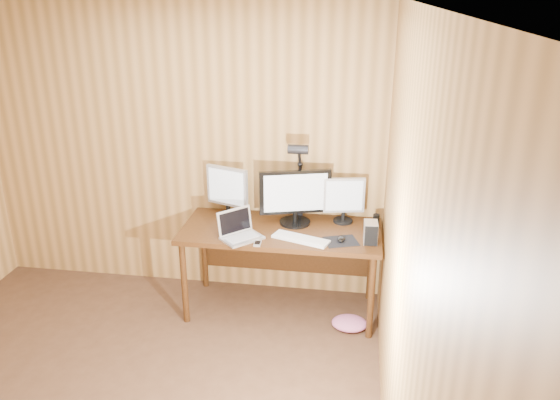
% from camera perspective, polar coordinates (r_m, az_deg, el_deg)
% --- Properties ---
extents(room_shell, '(4.00, 4.00, 4.00)m').
position_cam_1_polar(room_shell, '(3.07, -22.17, -5.65)').
color(room_shell, '#4C301D').
rests_on(room_shell, ground).
extents(desk, '(1.60, 0.70, 0.75)m').
position_cam_1_polar(desk, '(4.51, 0.23, -4.08)').
color(desk, '#3D200C').
rests_on(desk, floor).
extents(monitor_center, '(0.57, 0.25, 0.46)m').
position_cam_1_polar(monitor_center, '(4.41, 1.60, 0.38)').
color(monitor_center, black).
rests_on(monitor_center, desk).
extents(monitor_left, '(0.37, 0.18, 0.43)m').
position_cam_1_polar(monitor_left, '(4.58, -5.52, 1.03)').
color(monitor_left, black).
rests_on(monitor_left, desk).
extents(monitor_right, '(0.34, 0.16, 0.38)m').
position_cam_1_polar(monitor_right, '(4.48, 6.70, 0.11)').
color(monitor_right, black).
rests_on(monitor_right, desk).
extents(laptop, '(0.37, 0.37, 0.21)m').
position_cam_1_polar(laptop, '(4.24, -4.31, -3.24)').
color(laptop, silver).
rests_on(laptop, desk).
extents(keyboard, '(0.46, 0.27, 0.02)m').
position_cam_1_polar(keyboard, '(4.21, 2.18, -4.06)').
color(keyboard, white).
rests_on(keyboard, desk).
extents(mousepad, '(0.30, 0.27, 0.00)m').
position_cam_1_polar(mousepad, '(4.21, 6.39, -4.31)').
color(mousepad, black).
rests_on(mousepad, desk).
extents(mouse, '(0.08, 0.11, 0.04)m').
position_cam_1_polar(mouse, '(4.20, 6.40, -4.07)').
color(mouse, black).
rests_on(mouse, mousepad).
extents(hard_drive, '(0.11, 0.15, 0.16)m').
position_cam_1_polar(hard_drive, '(4.20, 9.45, -3.36)').
color(hard_drive, silver).
rests_on(hard_drive, desk).
extents(phone, '(0.06, 0.10, 0.01)m').
position_cam_1_polar(phone, '(4.14, -2.36, -4.54)').
color(phone, silver).
rests_on(phone, desk).
extents(speaker, '(0.05, 0.05, 0.13)m').
position_cam_1_polar(speaker, '(4.43, 10.00, -2.26)').
color(speaker, black).
rests_on(speaker, desk).
extents(desk_lamp, '(0.16, 0.23, 0.71)m').
position_cam_1_polar(desk_lamp, '(4.42, 1.99, 3.22)').
color(desk_lamp, black).
rests_on(desk_lamp, desk).
extents(fabric_pile, '(0.30, 0.25, 0.09)m').
position_cam_1_polar(fabric_pile, '(4.53, 7.26, -12.66)').
color(fabric_pile, '#D26591').
rests_on(fabric_pile, floor).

